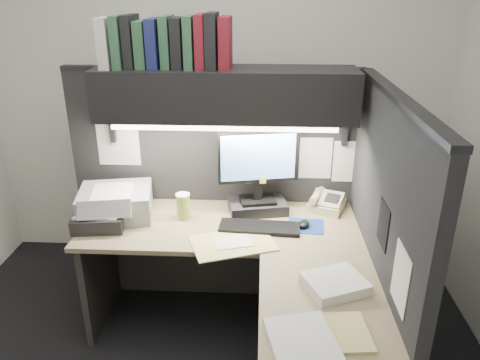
% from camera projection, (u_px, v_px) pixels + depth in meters
% --- Properties ---
extents(wall_back, '(3.50, 0.04, 2.70)m').
position_uv_depth(wall_back, '(217.00, 92.00, 3.53)').
color(wall_back, silver).
rests_on(wall_back, floor).
extents(partition_back, '(1.90, 0.06, 1.60)m').
position_uv_depth(partition_back, '(215.00, 189.00, 3.21)').
color(partition_back, black).
rests_on(partition_back, floor).
extents(partition_right, '(0.06, 1.50, 1.60)m').
position_uv_depth(partition_right, '(379.00, 250.00, 2.48)').
color(partition_right, black).
rests_on(partition_right, floor).
extents(desk, '(1.70, 1.53, 0.73)m').
position_uv_depth(desk, '(273.00, 323.00, 2.47)').
color(desk, '#8A7A58').
rests_on(desk, floor).
extents(overhead_shelf, '(1.55, 0.34, 0.30)m').
position_uv_depth(overhead_shelf, '(225.00, 94.00, 2.77)').
color(overhead_shelf, black).
rests_on(overhead_shelf, partition_back).
extents(task_light_tube, '(1.32, 0.04, 0.04)m').
position_uv_depth(task_light_tube, '(224.00, 128.00, 2.71)').
color(task_light_tube, white).
rests_on(task_light_tube, overhead_shelf).
extents(monitor, '(0.51, 0.29, 0.55)m').
position_uv_depth(monitor, '(258.00, 181.00, 2.97)').
color(monitor, black).
rests_on(monitor, desk).
extents(keyboard, '(0.50, 0.20, 0.02)m').
position_uv_depth(keyboard, '(259.00, 227.00, 2.83)').
color(keyboard, black).
rests_on(keyboard, desk).
extents(mousepad, '(0.23, 0.22, 0.00)m').
position_uv_depth(mousepad, '(306.00, 226.00, 2.86)').
color(mousepad, navy).
rests_on(mousepad, desk).
extents(mouse, '(0.08, 0.11, 0.04)m').
position_uv_depth(mouse, '(304.00, 224.00, 2.85)').
color(mouse, black).
rests_on(mouse, mousepad).
extents(telephone, '(0.28, 0.29, 0.09)m').
position_uv_depth(telephone, '(327.00, 203.00, 3.07)').
color(telephone, '#BAB18F').
rests_on(telephone, desk).
extents(coffee_cup, '(0.11, 0.11, 0.16)m').
position_uv_depth(coffee_cup, '(183.00, 207.00, 2.94)').
color(coffee_cup, '#C8C950').
rests_on(coffee_cup, desk).
extents(printer, '(0.50, 0.45, 0.18)m').
position_uv_depth(printer, '(116.00, 203.00, 2.97)').
color(printer, '#9A9C9F').
rests_on(printer, desk).
extents(notebook_stack, '(0.33, 0.29, 0.09)m').
position_uv_depth(notebook_stack, '(100.00, 220.00, 2.85)').
color(notebook_stack, black).
rests_on(notebook_stack, desk).
extents(open_folder, '(0.54, 0.44, 0.01)m').
position_uv_depth(open_folder, '(233.00, 243.00, 2.67)').
color(open_folder, '#CBBD72').
rests_on(open_folder, desk).
extents(paper_stack_a, '(0.35, 0.32, 0.05)m').
position_uv_depth(paper_stack_a, '(335.00, 284.00, 2.27)').
color(paper_stack_a, white).
rests_on(paper_stack_a, desk).
extents(paper_stack_b, '(0.33, 0.38, 0.03)m').
position_uv_depth(paper_stack_b, '(303.00, 343.00, 1.91)').
color(paper_stack_b, white).
rests_on(paper_stack_b, desk).
extents(manila_stack, '(0.22, 0.27, 0.01)m').
position_uv_depth(manila_stack, '(345.00, 332.00, 1.98)').
color(manila_stack, '#CBBD72').
rests_on(manila_stack, desk).
extents(binder_row, '(0.75, 0.25, 0.31)m').
position_uv_depth(binder_row, '(167.00, 42.00, 2.67)').
color(binder_row, silver).
rests_on(binder_row, overhead_shelf).
extents(pinned_papers, '(1.76, 1.31, 0.51)m').
position_uv_depth(pinned_papers, '(274.00, 176.00, 2.76)').
color(pinned_papers, white).
rests_on(pinned_papers, partition_back).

